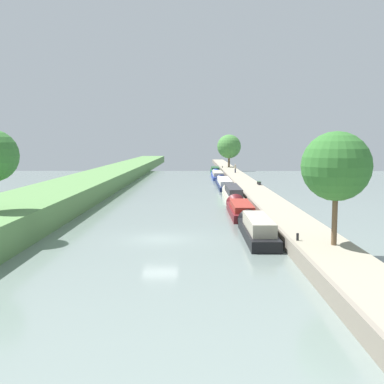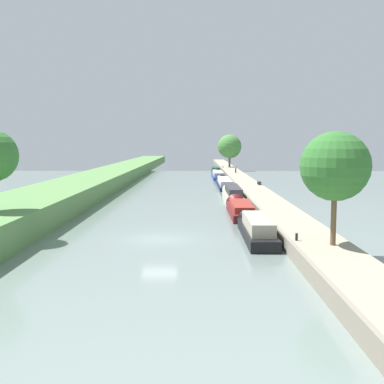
{
  "view_description": "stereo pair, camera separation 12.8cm",
  "coord_description": "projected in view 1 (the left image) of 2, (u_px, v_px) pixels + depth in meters",
  "views": [
    {
      "loc": [
        2.57,
        -32.97,
        6.9
      ],
      "look_at": [
        2.09,
        22.55,
        1.0
      ],
      "focal_mm": 43.98,
      "sensor_mm": 36.0,
      "label": 1
    },
    {
      "loc": [
        2.7,
        -32.97,
        6.9
      ],
      "look_at": [
        2.09,
        22.55,
        1.0
      ],
      "focal_mm": 43.98,
      "sensor_mm": 36.0,
      "label": 2
    }
  ],
  "objects": [
    {
      "name": "mooring_bollard_far",
      "position": [
        222.0,
        167.0,
        110.14
      ],
      "size": [
        0.16,
        0.16,
        0.45
      ],
      "color": "black",
      "rests_on": "right_towpath"
    },
    {
      "name": "narrowboat_cream",
      "position": [
        232.0,
        193.0,
        57.55
      ],
      "size": [
        1.83,
        14.08,
        2.12
      ],
      "color": "beige",
      "rests_on": "ground_plane"
    },
    {
      "name": "stone_quay",
      "position": [
        277.0,
        233.0,
        33.41
      ],
      "size": [
        0.25,
        260.0,
        0.98
      ],
      "color": "gray",
      "rests_on": "ground_plane"
    },
    {
      "name": "narrowboat_navy",
      "position": [
        224.0,
        183.0,
        73.73
      ],
      "size": [
        2.09,
        17.21,
        2.02
      ],
      "color": "#141E42",
      "rests_on": "ground_plane"
    },
    {
      "name": "tree_rightbank_midnear",
      "position": [
        229.0,
        146.0,
        112.85
      ],
      "size": [
        5.7,
        5.7,
        7.8
      ],
      "color": "brown",
      "rests_on": "right_towpath"
    },
    {
      "name": "person_walking",
      "position": [
        235.0,
        168.0,
        91.86
      ],
      "size": [
        0.34,
        0.34,
        1.66
      ],
      "color": "#282D42",
      "rests_on": "right_towpath"
    },
    {
      "name": "right_towpath",
      "position": [
        303.0,
        233.0,
        33.4
      ],
      "size": [
        3.44,
        260.0,
        0.93
      ],
      "color": "#9E937F",
      "rests_on": "ground_plane"
    },
    {
      "name": "narrowboat_green",
      "position": [
        215.0,
        171.0,
        105.07
      ],
      "size": [
        1.93,
        11.0,
        2.07
      ],
      "color": "#1E6033",
      "rests_on": "ground_plane"
    },
    {
      "name": "narrowboat_black",
      "position": [
        256.0,
        228.0,
        34.2
      ],
      "size": [
        1.93,
        10.53,
        2.18
      ],
      "color": "black",
      "rests_on": "ground_plane"
    },
    {
      "name": "park_bench",
      "position": [
        259.0,
        182.0,
        66.19
      ],
      "size": [
        0.44,
        1.5,
        0.47
      ],
      "color": "#333338",
      "rests_on": "right_towpath"
    },
    {
      "name": "mooring_bollard_near",
      "position": [
        298.0,
        237.0,
        28.59
      ],
      "size": [
        0.16,
        0.16,
        0.45
      ],
      "color": "black",
      "rests_on": "right_towpath"
    },
    {
      "name": "ground_plane",
      "position": [
        160.0,
        239.0,
        33.53
      ],
      "size": [
        160.0,
        160.0,
        0.0
      ],
      "primitive_type": "plane",
      "color": "slate"
    },
    {
      "name": "tree_rightbank_near",
      "position": [
        336.0,
        166.0,
        26.91
      ],
      "size": [
        4.01,
        4.01,
        6.6
      ],
      "color": "brown",
      "rests_on": "right_towpath"
    },
    {
      "name": "narrowboat_blue",
      "position": [
        217.0,
        175.0,
        91.69
      ],
      "size": [
        2.17,
        15.6,
        2.07
      ],
      "color": "#283D93",
      "rests_on": "ground_plane"
    },
    {
      "name": "narrowboat_maroon",
      "position": [
        240.0,
        209.0,
        45.41
      ],
      "size": [
        2.15,
        11.01,
        2.04
      ],
      "color": "maroon",
      "rests_on": "ground_plane"
    }
  ]
}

